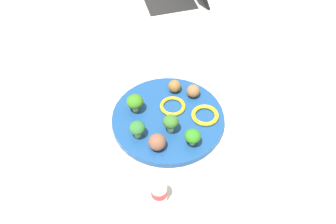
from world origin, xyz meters
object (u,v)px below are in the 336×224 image
Objects in this scene: meatball_front_left at (193,91)px; yogurt_bottle at (159,190)px; pepper_ring_back_right at (205,115)px; napkin at (206,62)px; knife at (213,60)px; broccoli_floret_front_right at (137,128)px; broccoli_floret_mid_left at (171,122)px; broccoli_floret_front_left at (135,102)px; broccoli_floret_back_right at (193,136)px; fork at (201,57)px; meatball_far_rim at (175,86)px; meatball_mid_right at (157,142)px; plate at (168,119)px; pepper_ring_front_left at (172,106)px.

yogurt_bottle is at bearing -176.33° from meatball_front_left.
pepper_ring_back_right is 0.22m from napkin.
pepper_ring_back_right is 0.22m from knife.
knife is at bearing 1.06° from yogurt_bottle.
broccoli_floret_mid_left reaches higher than broccoli_floret_front_right.
broccoli_floret_front_left is 0.25m from yogurt_bottle.
broccoli_floret_back_right is 0.37× the size of fork.
broccoli_floret_mid_left is 0.34× the size of knife.
broccoli_floret_mid_left is 0.18m from yogurt_bottle.
broccoli_floret_front_left is at bearing 102.78° from pepper_ring_back_right.
fork is (0.31, 0.07, -0.04)m from broccoli_floret_back_right.
meatball_far_rim is 0.12m from pepper_ring_back_right.
broccoli_floret_mid_left is 0.29m from napkin.
meatball_front_left is 0.30m from yogurt_bottle.
meatball_mid_right is at bearing 171.39° from meatball_front_left.
meatball_front_left is 0.08m from pepper_ring_back_right.
plate is 4.11× the size of pepper_ring_back_right.
plate is 5.69× the size of broccoli_floret_front_left.
broccoli_floret_front_right is at bearing 166.64° from napkin.
broccoli_floret_mid_left is at bearing 174.75° from knife.
fork is 0.47m from yogurt_bottle.
broccoli_floret_front_left reaches higher than broccoli_floret_front_right.
fork is (0.22, -0.01, -0.01)m from pepper_ring_front_left.
meatball_far_rim is at bearing 9.15° from plate.
broccoli_floret_front_right is 0.13m from pepper_ring_front_left.
meatball_front_left and meatball_far_rim have the same top height.
knife is (0.22, 0.04, -0.01)m from pepper_ring_back_right.
fork is (0.16, 0.02, -0.03)m from meatball_front_left.
meatball_far_rim is at bearing 170.85° from fork.
broccoli_floret_front_left is at bearing 155.68° from napkin.
broccoli_floret_mid_left reaches higher than fork.
broccoli_floret_front_left is 1.10× the size of broccoli_floret_front_right.
broccoli_floret_front_right is 0.35m from knife.
meatball_mid_right is 0.34× the size of fork.
broccoli_floret_front_left is at bearing 159.72° from fork.
knife is (-0.00, -0.04, -0.00)m from fork.
plate is 0.06m from broccoli_floret_mid_left.
broccoli_floret_mid_left reaches higher than broccoli_floret_back_right.
broccoli_floret_front_left is 1.47× the size of meatball_far_rim.
meatball_mid_right reaches higher than napkin.
napkin is at bearing -24.32° from broccoli_floret_front_left.
broccoli_floret_front_left is at bearing 152.97° from knife.
broccoli_floret_mid_left is 0.08m from pepper_ring_front_left.
meatball_far_rim reaches higher than pepper_ring_front_left.
meatball_far_rim is (0.15, 0.10, -0.01)m from broccoli_floret_back_right.
broccoli_floret_front_left is 0.11m from broccoli_floret_mid_left.
plate is 2.32× the size of fork.
broccoli_floret_back_right is 0.13m from broccoli_floret_front_right.
meatball_mid_right is at bearing 22.42° from yogurt_bottle.
yogurt_bottle is at bearing 170.50° from broccoli_floret_back_right.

